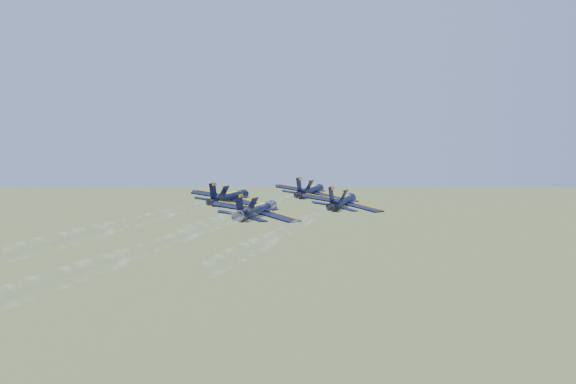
# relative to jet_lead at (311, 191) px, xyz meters

# --- Properties ---
(jet_lead) EXTENTS (12.82, 16.93, 4.02)m
(jet_lead) POSITION_rel_jet_lead_xyz_m (0.00, 0.00, 0.00)
(jet_lead) COLOR black
(jet_left) EXTENTS (12.82, 16.93, 4.02)m
(jet_left) POSITION_rel_jet_lead_xyz_m (-12.02, -11.00, 0.00)
(jet_left) COLOR black
(jet_right) EXTENTS (12.82, 16.93, 4.02)m
(jet_right) POSITION_rel_jet_lead_xyz_m (6.51, -13.80, 0.00)
(jet_right) COLOR black
(jet_slot) EXTENTS (12.82, 16.93, 4.02)m
(jet_slot) POSITION_rel_jet_lead_xyz_m (-4.82, -24.72, 0.00)
(jet_slot) COLOR black
(smoke_trail_lead) EXTENTS (7.99, 44.54, 1.87)m
(smoke_trail_lead) POSITION_rel_jet_lead_xyz_m (-5.10, -34.52, 0.04)
(smoke_trail_lead) COLOR white
(smoke_trail_left) EXTENTS (7.99, 44.54, 1.87)m
(smoke_trail_left) POSITION_rel_jet_lead_xyz_m (-17.13, -45.52, 0.04)
(smoke_trail_left) COLOR white
(smoke_trail_right) EXTENTS (7.99, 44.54, 1.87)m
(smoke_trail_right) POSITION_rel_jet_lead_xyz_m (1.40, -48.32, 0.04)
(smoke_trail_right) COLOR white
(smoke_trail_slot) EXTENTS (7.99, 44.54, 1.87)m
(smoke_trail_slot) POSITION_rel_jet_lead_xyz_m (-9.93, -59.24, 0.04)
(smoke_trail_slot) COLOR white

